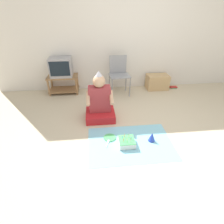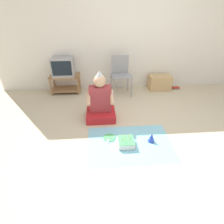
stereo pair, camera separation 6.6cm
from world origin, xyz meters
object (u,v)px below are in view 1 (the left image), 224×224
at_px(cardboard_box_stack, 157,82).
at_px(person_seated, 100,103).
at_px(folding_chair, 119,72).
at_px(birthday_cake, 127,142).
at_px(paper_plate, 110,138).
at_px(book_pile, 173,87).
at_px(party_hat_blue, 152,137).
at_px(tv, 61,67).

distance_m(cardboard_box_stack, person_seated, 1.96).
bearing_deg(folding_chair, birthday_cake, -94.09).
xyz_separation_m(folding_chair, birthday_cake, (-0.13, -1.88, -0.47)).
relative_size(birthday_cake, paper_plate, 1.24).
bearing_deg(cardboard_box_stack, book_pile, -2.07).
distance_m(party_hat_blue, paper_plate, 0.66).
bearing_deg(person_seated, cardboard_box_stack, 39.47).
bearing_deg(book_pile, tv, 179.61).
height_order(folding_chair, cardboard_box_stack, folding_chair).
bearing_deg(party_hat_blue, tv, 128.32).
bearing_deg(paper_plate, folding_chair, 77.58).
xyz_separation_m(tv, paper_plate, (0.94, -1.87, -0.62)).
bearing_deg(cardboard_box_stack, paper_plate, -126.56).
distance_m(cardboard_box_stack, book_pile, 0.47).
height_order(folding_chair, book_pile, folding_chair).
distance_m(person_seated, party_hat_blue, 1.10).
relative_size(folding_chair, cardboard_box_stack, 1.65).
relative_size(tv, party_hat_blue, 3.42).
bearing_deg(cardboard_box_stack, birthday_cake, -119.19).
xyz_separation_m(book_pile, person_seated, (-1.95, -1.22, 0.28)).
bearing_deg(party_hat_blue, person_seated, 135.05).
relative_size(folding_chair, person_seated, 0.97).
bearing_deg(book_pile, birthday_cake, -127.99).
height_order(person_seated, party_hat_blue, person_seated).
bearing_deg(paper_plate, person_seated, 100.69).
bearing_deg(party_hat_blue, book_pile, 59.17).
relative_size(book_pile, person_seated, 0.20).
bearing_deg(tv, folding_chair, -7.42).
height_order(person_seated, paper_plate, person_seated).
xyz_separation_m(person_seated, paper_plate, (0.12, -0.63, -0.29)).
height_order(tv, birthday_cake, tv).
bearing_deg(paper_plate, tv, 116.64).
distance_m(folding_chair, cardboard_box_stack, 1.08).
height_order(cardboard_box_stack, book_pile, cardboard_box_stack).
distance_m(person_seated, birthday_cake, 0.92).
distance_m(tv, person_seated, 1.53).
distance_m(cardboard_box_stack, birthday_cake, 2.36).
distance_m(book_pile, birthday_cake, 2.59).
height_order(folding_chair, paper_plate, folding_chair).
relative_size(tv, paper_plate, 2.52).
bearing_deg(paper_plate, party_hat_blue, -11.58).
bearing_deg(folding_chair, cardboard_box_stack, 9.45).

